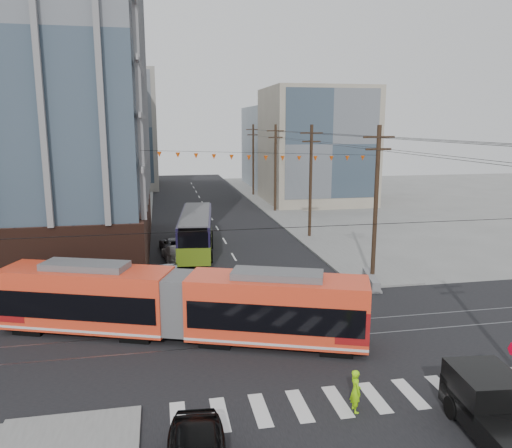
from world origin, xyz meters
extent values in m
plane|color=slate|center=(0.00, 0.00, 0.00)|extent=(160.00, 160.00, 0.00)
cube|color=#8C99A5|center=(-17.00, 52.00, 9.00)|extent=(18.00, 16.00, 18.00)
cube|color=gray|center=(16.00, 48.00, 8.00)|extent=(14.00, 14.00, 16.00)
cube|color=gray|center=(-14.00, 72.00, 10.00)|extent=(16.00, 18.00, 20.00)
cube|color=#8C99A5|center=(18.00, 68.00, 7.00)|extent=(16.00, 16.00, 14.00)
cylinder|color=black|center=(8.50, 56.00, 5.50)|extent=(0.30, 0.30, 11.00)
imported|color=#88959E|center=(-5.82, 13.17, 0.81)|extent=(2.00, 5.03, 1.63)
imported|color=silver|center=(-4.92, 20.04, 0.63)|extent=(2.33, 4.53, 1.26)
imported|color=#4F5159|center=(-5.01, 22.99, 0.60)|extent=(2.51, 4.52, 1.19)
imported|color=#99F50C|center=(1.23, -3.76, 0.87)|extent=(0.43, 0.64, 1.74)
cube|color=gray|center=(8.30, 10.74, 0.37)|extent=(1.61, 3.75, 0.73)
camera|label=1|loc=(-5.97, -20.41, 11.06)|focal=35.00mm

